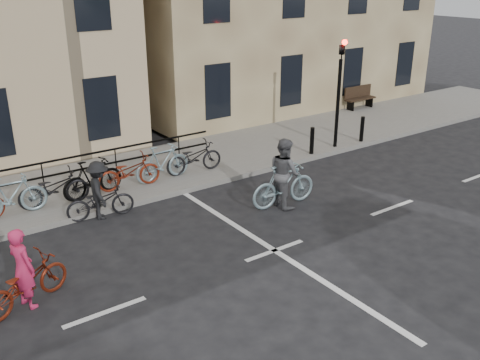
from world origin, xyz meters
TOP-DOWN VIEW (x-y plane):
  - ground at (0.00, 0.00)m, footprint 120.00×120.00m
  - sidewalk at (-4.00, 6.00)m, footprint 46.00×4.00m
  - traffic_light at (6.20, 4.34)m, footprint 0.18×0.30m
  - bollard_east at (5.00, 4.25)m, footprint 0.14×0.14m
  - bollard_west at (7.40, 4.25)m, footprint 0.14×0.14m
  - bench at (11.00, 7.73)m, footprint 1.60×0.41m
  - parked_bikes at (-3.30, 5.04)m, footprint 10.40×1.23m
  - cyclist_pink at (-5.08, 1.06)m, footprint 1.90×1.21m
  - cyclist_grey at (1.76, 1.82)m, footprint 1.96×0.97m
  - cyclist_dark at (-2.50, 3.90)m, footprint 1.77×1.06m

SIDE VIEW (x-z plane):
  - ground at x=0.00m, z-range 0.00..0.00m
  - sidewalk at x=-4.00m, z-range 0.00..0.15m
  - cyclist_pink at x=-5.08m, z-range -0.24..1.35m
  - cyclist_dark at x=-2.50m, z-range -0.16..1.34m
  - bollard_east at x=5.00m, z-range 0.15..1.05m
  - bollard_west at x=7.40m, z-range 0.15..1.05m
  - parked_bikes at x=-3.30m, z-range 0.12..1.17m
  - bench at x=11.00m, z-range 0.19..1.16m
  - cyclist_grey at x=1.76m, z-range -0.18..1.68m
  - traffic_light at x=6.20m, z-range 0.50..4.40m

